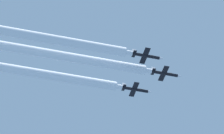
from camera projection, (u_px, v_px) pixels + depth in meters
jet_lead at (166, 74)px, 257.54m from camera, size 8.61×12.54×3.01m
jet_left_wingman at (136, 90)px, 262.30m from camera, size 8.61×12.54×3.01m
jet_right_wingman at (147, 56)px, 248.91m from camera, size 8.61×12.54×3.01m
smoke_trail_lead at (62, 56)px, 250.30m from camera, size 3.54×70.14×3.54m
smoke_trail_left_wingman at (41, 74)px, 255.60m from camera, size 3.54×64.02×3.54m
smoke_trail_right_wingman at (38, 37)px, 241.64m from camera, size 3.54×70.38×3.54m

